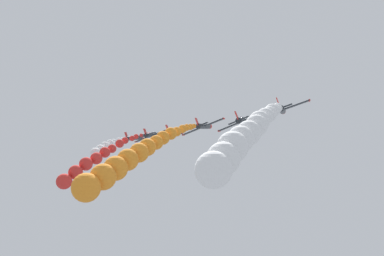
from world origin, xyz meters
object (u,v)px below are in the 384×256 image
(airplane_lead, at_px, (134,138))
(airplane_left_inner, at_px, (153,135))
(airplane_left_outer, at_px, (204,126))
(airplane_trailing, at_px, (281,110))
(airplane_right_outer, at_px, (242,121))
(airplane_right_inner, at_px, (175,132))

(airplane_lead, bearing_deg, airplane_left_inner, -36.07)
(airplane_left_outer, bearing_deg, airplane_trailing, -38.78)
(airplane_lead, height_order, airplane_left_outer, airplane_left_outer)
(airplane_right_outer, relative_size, airplane_trailing, 1.00)
(airplane_left_inner, relative_size, airplane_right_inner, 1.00)
(airplane_trailing, bearing_deg, airplane_left_inner, 140.97)
(airplane_trailing, bearing_deg, airplane_right_inner, 141.61)
(airplane_left_inner, bearing_deg, airplane_trailing, -39.03)
(airplane_lead, xyz_separation_m, airplane_right_outer, (33.16, -25.82, 3.99))
(airplane_trailing, bearing_deg, airplane_lead, 141.50)
(airplane_right_outer, xyz_separation_m, airplane_trailing, (7.41, -6.44, 1.70))
(airplane_right_inner, xyz_separation_m, airplane_left_outer, (8.38, -6.46, 1.29))
(airplane_right_inner, relative_size, airplane_trailing, 1.00)
(airplane_right_inner, height_order, airplane_right_outer, airplane_right_outer)
(airplane_lead, xyz_separation_m, airplane_left_outer, (24.21, -19.12, 3.08))
(airplane_lead, xyz_separation_m, airplane_right_inner, (15.83, -12.66, 1.78))
(airplane_left_outer, distance_m, airplane_trailing, 21.14)
(airplane_right_inner, height_order, airplane_trailing, airplane_trailing)
(airplane_trailing, bearing_deg, airplane_left_outer, 141.22)
(airplane_right_inner, relative_size, airplane_left_outer, 1.00)
(airplane_left_inner, relative_size, airplane_left_outer, 1.00)
(airplane_right_inner, bearing_deg, airplane_left_inner, 139.10)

